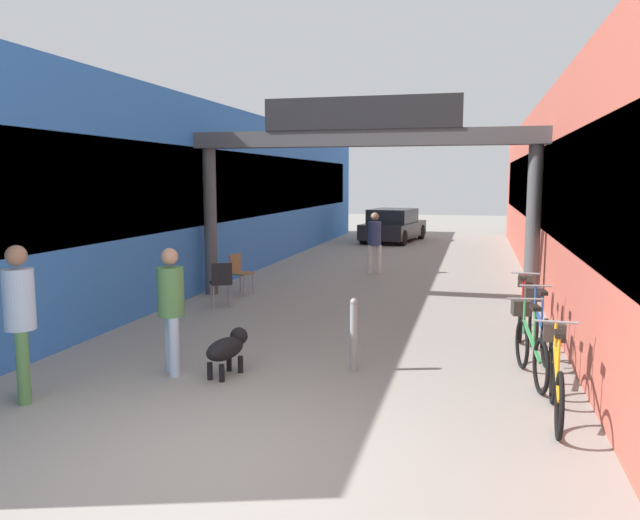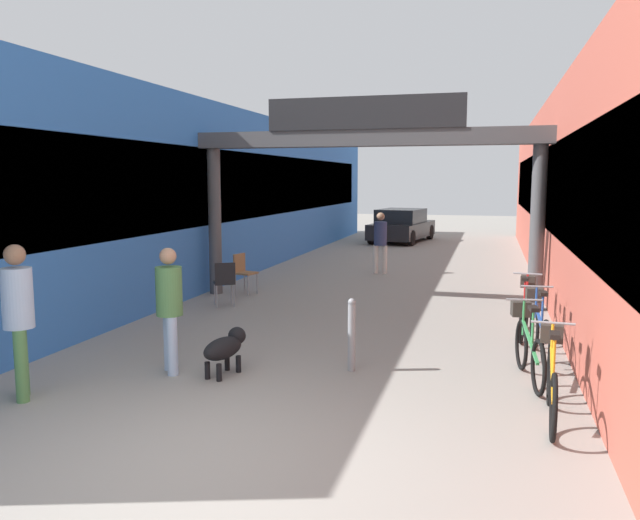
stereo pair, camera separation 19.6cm
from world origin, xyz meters
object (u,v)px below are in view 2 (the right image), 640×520
(bicycle_blue_third, at_px, (539,326))
(cafe_chair_black_nearer, at_px, (225,280))
(dog_on_leash, at_px, (226,347))
(bicycle_green_second, at_px, (528,345))
(bicycle_red_farthest, at_px, (525,308))
(bollard_post_metal, at_px, (352,334))
(pedestrian_with_dog, at_px, (169,302))
(pedestrian_carrying_crate, at_px, (380,239))
(cafe_chair_wood_farther, at_px, (243,270))
(parked_car_black, at_px, (402,226))
(pedestrian_companion, at_px, (18,311))
(bicycle_orange_nearest, at_px, (552,378))

(bicycle_blue_third, xyz_separation_m, cafe_chair_black_nearer, (-5.77, 2.06, 0.10))
(dog_on_leash, bearing_deg, cafe_chair_black_nearer, 114.09)
(dog_on_leash, distance_m, bicycle_green_second, 3.85)
(bicycle_red_farthest, relative_size, bollard_post_metal, 1.73)
(dog_on_leash, bearing_deg, bicycle_green_second, 12.60)
(dog_on_leash, height_order, bicycle_blue_third, bicycle_blue_third)
(pedestrian_with_dog, distance_m, bicycle_blue_third, 5.16)
(pedestrian_carrying_crate, distance_m, cafe_chair_black_nearer, 5.64)
(dog_on_leash, height_order, bicycle_green_second, bicycle_green_second)
(bollard_post_metal, bearing_deg, cafe_chair_wood_farther, 126.03)
(pedestrian_carrying_crate, height_order, dog_on_leash, pedestrian_carrying_crate)
(dog_on_leash, distance_m, parked_car_black, 17.97)
(pedestrian_carrying_crate, bearing_deg, bicycle_blue_third, -63.92)
(cafe_chair_wood_farther, bearing_deg, parked_car_black, 82.02)
(bicycle_red_farthest, height_order, bollard_post_metal, bicycle_red_farthest)
(bicycle_green_second, distance_m, cafe_chair_wood_farther, 7.33)
(pedestrian_with_dog, bearing_deg, cafe_chair_wood_farther, 102.72)
(pedestrian_with_dog, height_order, bicycle_red_farthest, pedestrian_with_dog)
(bicycle_blue_third, distance_m, bollard_post_metal, 2.79)
(dog_on_leash, relative_size, bicycle_blue_third, 0.48)
(dog_on_leash, relative_size, bicycle_green_second, 0.49)
(pedestrian_companion, bearing_deg, bicycle_green_second, 22.10)
(bicycle_red_farthest, bearing_deg, parked_car_black, 105.36)
(bollard_post_metal, relative_size, parked_car_black, 0.23)
(pedestrian_with_dog, bearing_deg, bollard_post_metal, 17.24)
(bicycle_blue_third, bearing_deg, pedestrian_companion, -149.84)
(bicycle_green_second, relative_size, bicycle_blue_third, 0.99)
(bicycle_orange_nearest, distance_m, bicycle_blue_third, 2.42)
(bicycle_red_farthest, xyz_separation_m, cafe_chair_black_nearer, (-5.64, 0.80, 0.10))
(pedestrian_companion, bearing_deg, bicycle_red_farthest, 39.17)
(bollard_post_metal, distance_m, cafe_chair_wood_farther, 5.97)
(pedestrian_with_dog, height_order, cafe_chair_black_nearer, pedestrian_with_dog)
(cafe_chair_wood_farther, bearing_deg, bicycle_green_second, -38.53)
(pedestrian_carrying_crate, height_order, bicycle_orange_nearest, pedestrian_carrying_crate)
(bicycle_orange_nearest, distance_m, cafe_chair_wood_farther, 8.33)
(pedestrian_companion, xyz_separation_m, pedestrian_carrying_crate, (2.32, 10.64, -0.10))
(bicycle_orange_nearest, height_order, bollard_post_metal, bicycle_orange_nearest)
(bicycle_orange_nearest, height_order, cafe_chair_wood_farther, bicycle_orange_nearest)
(bicycle_orange_nearest, xyz_separation_m, cafe_chair_wood_farther, (-5.90, 5.88, 0.10))
(bicycle_green_second, relative_size, bicycle_red_farthest, 1.00)
(cafe_chair_wood_farther, bearing_deg, bicycle_red_farthest, -20.61)
(bicycle_blue_third, height_order, bollard_post_metal, bicycle_blue_third)
(bicycle_blue_third, bearing_deg, pedestrian_with_dog, -156.17)
(pedestrian_with_dog, xyz_separation_m, parked_car_black, (0.51, 18.09, -0.30))
(cafe_chair_black_nearer, bearing_deg, bicycle_orange_nearest, -38.08)
(bollard_post_metal, relative_size, cafe_chair_wood_farther, 1.09)
(dog_on_leash, bearing_deg, bollard_post_metal, 20.71)
(bicycle_green_second, bearing_deg, parked_car_black, 103.05)
(pedestrian_with_dog, relative_size, dog_on_leash, 2.02)
(bicycle_blue_third, relative_size, bicycle_red_farthest, 1.00)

